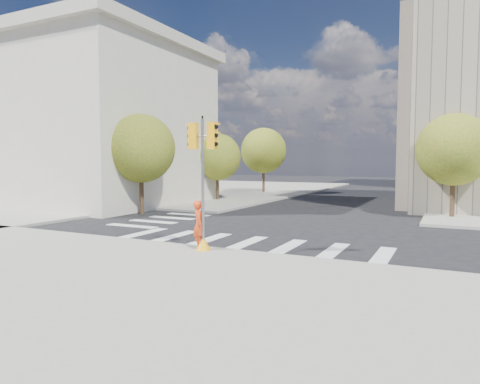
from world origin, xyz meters
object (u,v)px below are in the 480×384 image
Objects in this scene: lamp_near at (463,143)px; planter_wall at (69,207)px; lamp_far at (459,149)px; photographer at (199,225)px; traffic_signal at (203,193)px.

lamp_near is 26.21m from planter_wall.
lamp_far is 33.96m from photographer.
traffic_signal is (-8.62, -32.67, -2.37)m from lamp_far.
lamp_far reaches higher than traffic_signal.
lamp_far is 33.87m from traffic_signal.
lamp_near is at bearing 35.46° from planter_wall.
traffic_signal is at bearing -114.78° from lamp_near.
traffic_signal is 2.70× the size of photographer.
traffic_signal is at bearing -104.78° from lamp_far.
photographer is (-0.21, 0.07, -1.17)m from traffic_signal.
lamp_far is 34.85m from planter_wall.
planter_wall is (-23.00, -25.84, -4.18)m from lamp_far.
lamp_far is 4.53× the size of photographer.
lamp_far is 1.35× the size of planter_wall.
lamp_near is at bearing 64.16° from traffic_signal.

